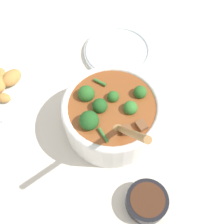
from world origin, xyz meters
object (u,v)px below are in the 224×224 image
Objects in this scene: condiment_bowl at (147,201)px; food_plate at (1,84)px; stew_bowl at (112,114)px; empty_plate at (118,51)px.

food_plate is (0.29, -0.37, -0.01)m from condiment_bowl.
stew_bowl is 0.24m from empty_plate.
condiment_bowl reaches higher than empty_plate.
food_plate is at bearing -33.39° from stew_bowl.
condiment_bowl is at bearing 128.18° from food_plate.
food_plate is (0.33, 0.05, 0.00)m from empty_plate.
empty_plate is 0.33m from food_plate.
condiment_bowl is 0.45× the size of empty_plate.
condiment_bowl is 0.47m from food_plate.
condiment_bowl is (-0.03, 0.20, -0.04)m from stew_bowl.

